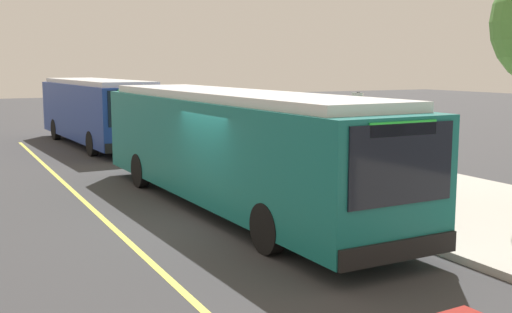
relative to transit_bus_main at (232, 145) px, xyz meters
The scene contains 8 objects.
ground_plane 2.23m from the transit_bus_main, 41.15° to the right, with size 120.00×120.00×0.00m, color #38383A.
sidewalk_curb 5.35m from the transit_bus_main, 76.97° to the left, with size 44.00×6.40×0.15m, color #B7B2A8.
lane_stripe_center 3.77m from the transit_bus_main, 70.21° to the right, with size 36.00×0.14×0.01m, color #E0D64C.
transit_bus_main is the anchor object (origin of this frame).
transit_bus_second 14.15m from the transit_bus_main, behind, with size 10.70×3.14×2.95m.
bus_shelter 4.75m from the transit_bus_main, 97.60° to the left, with size 2.90×1.60×2.48m.
waiting_bench 4.80m from the transit_bus_main, 97.85° to the left, with size 1.60×0.48×0.95m.
route_sign_post 3.10m from the transit_bus_main, 55.30° to the left, with size 0.44×0.08×2.80m.
Camera 1 is at (13.02, -5.49, 3.59)m, focal length 44.10 mm.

